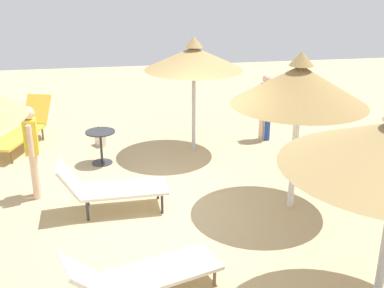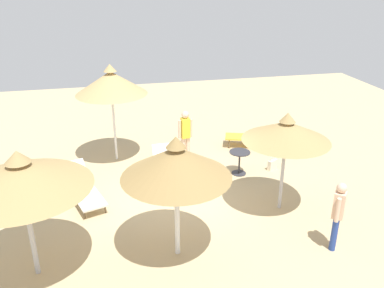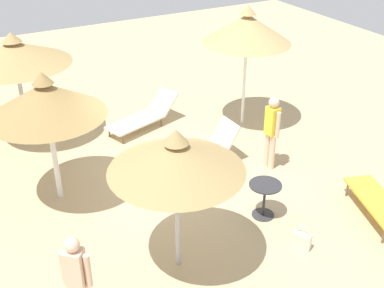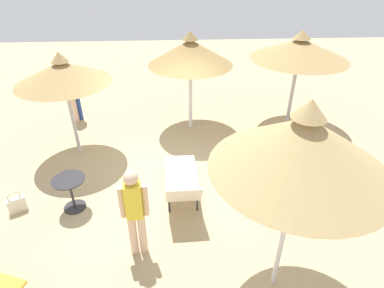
{
  "view_description": "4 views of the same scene",
  "coord_description": "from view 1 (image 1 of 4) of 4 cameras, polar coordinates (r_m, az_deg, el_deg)",
  "views": [
    {
      "loc": [
        -0.83,
        -7.35,
        3.86
      ],
      "look_at": [
        0.38,
        -0.25,
        1.16
      ],
      "focal_mm": 45.12,
      "sensor_mm": 36.0,
      "label": 1
    },
    {
      "loc": [
        8.88,
        -1.65,
        5.41
      ],
      "look_at": [
        -0.71,
        0.53,
        1.24
      ],
      "focal_mm": 38.02,
      "sensor_mm": 36.0,
      "label": 2
    },
    {
      "loc": [
        3.59,
        7.85,
        5.66
      ],
      "look_at": [
        -0.33,
        0.67,
        1.08
      ],
      "focal_mm": 45.88,
      "sensor_mm": 36.0,
      "label": 3
    },
    {
      "loc": [
        -5.8,
        0.0,
        4.29
      ],
      "look_at": [
        -0.42,
        -0.3,
        0.94
      ],
      "focal_mm": 29.48,
      "sensor_mm": 36.0,
      "label": 4
    }
  ],
  "objects": [
    {
      "name": "ground",
      "position": [
        8.37,
        -2.87,
        -7.36
      ],
      "size": [
        24.0,
        24.0,
        0.1
      ],
      "primitive_type": "cube",
      "color": "tan"
    },
    {
      "name": "side_table_round",
      "position": [
        9.96,
        -10.73,
        0.29
      ],
      "size": [
        0.6,
        0.6,
        0.69
      ],
      "color": "#2D2D33",
      "rests_on": "ground"
    },
    {
      "name": "person_standing_edge",
      "position": [
        8.65,
        -18.4,
        -0.36
      ],
      "size": [
        0.24,
        0.44,
        1.65
      ],
      "color": "beige",
      "rests_on": "ground"
    },
    {
      "name": "lounge_chair_near_right",
      "position": [
        6.13,
        -6.15,
        -14.92
      ],
      "size": [
        2.05,
        1.19,
        0.74
      ],
      "color": "silver",
      "rests_on": "ground"
    },
    {
      "name": "parasol_umbrella_back",
      "position": [
        10.06,
        0.21,
        10.11
      ],
      "size": [
        2.06,
        2.06,
        2.48
      ],
      "color": "#B2B2B7",
      "rests_on": "ground"
    },
    {
      "name": "lounge_chair_near_left",
      "position": [
        11.41,
        -19.36,
        1.74
      ],
      "size": [
        1.24,
        2.2,
        0.96
      ],
      "color": "gold",
      "rests_on": "ground"
    },
    {
      "name": "lounge_chair_center",
      "position": [
        8.04,
        -9.81,
        -5.0
      ],
      "size": [
        1.77,
        0.69,
        0.9
      ],
      "color": "silver",
      "rests_on": "ground"
    },
    {
      "name": "parasol_umbrella_front",
      "position": [
        7.72,
        12.61,
        6.8
      ],
      "size": [
        2.16,
        2.16,
        2.62
      ],
      "color": "white",
      "rests_on": "ground"
    },
    {
      "name": "person_standing_far_left",
      "position": [
        11.16,
        8.7,
        4.74
      ],
      "size": [
        0.36,
        0.32,
        1.55
      ],
      "color": "navy",
      "rests_on": "ground"
    },
    {
      "name": "handbag",
      "position": [
        11.05,
        -10.79,
        0.66
      ],
      "size": [
        0.27,
        0.34,
        0.47
      ],
      "color": "beige",
      "rests_on": "ground"
    }
  ]
}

